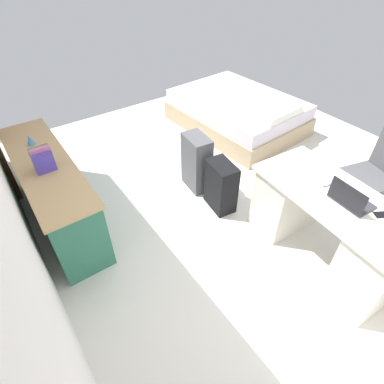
{
  "coord_description": "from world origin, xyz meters",
  "views": [
    {
      "loc": [
        -2.09,
        1.94,
        2.42
      ],
      "look_at": [
        -0.37,
        0.72,
        0.6
      ],
      "focal_mm": 28.88,
      "sensor_mm": 36.0,
      "label": 1
    }
  ],
  "objects_px": {
    "credenza": "(54,192)",
    "figurine_small": "(30,140)",
    "desk": "(327,226)",
    "bed": "(237,112)",
    "suitcase_black": "(221,186)",
    "cell_phone_near_laptop": "(383,215)",
    "suitcase_spare_grey": "(197,163)",
    "computer_mouse": "(326,183)",
    "office_chair": "(373,181)",
    "laptop": "(350,199)"
  },
  "relations": [
    {
      "from": "credenza",
      "to": "figurine_small",
      "type": "relative_size",
      "value": 16.36
    },
    {
      "from": "desk",
      "to": "credenza",
      "type": "xyz_separation_m",
      "value": [
        1.9,
        1.85,
        -0.01
      ]
    },
    {
      "from": "desk",
      "to": "figurine_small",
      "type": "height_order",
      "value": "figurine_small"
    },
    {
      "from": "bed",
      "to": "suitcase_black",
      "type": "height_order",
      "value": "bed"
    },
    {
      "from": "cell_phone_near_laptop",
      "to": "bed",
      "type": "bearing_deg",
      "value": 11.47
    },
    {
      "from": "desk",
      "to": "suitcase_spare_grey",
      "type": "bearing_deg",
      "value": 12.51
    },
    {
      "from": "bed",
      "to": "cell_phone_near_laptop",
      "type": "bearing_deg",
      "value": 160.33
    },
    {
      "from": "desk",
      "to": "figurine_small",
      "type": "distance_m",
      "value": 2.96
    },
    {
      "from": "cell_phone_near_laptop",
      "to": "figurine_small",
      "type": "bearing_deg",
      "value": 68.06
    },
    {
      "from": "credenza",
      "to": "computer_mouse",
      "type": "relative_size",
      "value": 18.0
    },
    {
      "from": "office_chair",
      "to": "cell_phone_near_laptop",
      "type": "bearing_deg",
      "value": 118.28
    },
    {
      "from": "computer_mouse",
      "to": "suitcase_spare_grey",
      "type": "bearing_deg",
      "value": 20.47
    },
    {
      "from": "bed",
      "to": "office_chair",
      "type": "bearing_deg",
      "value": 176.05
    },
    {
      "from": "desk",
      "to": "suitcase_spare_grey",
      "type": "xyz_separation_m",
      "value": [
        1.52,
        0.34,
        -0.04
      ]
    },
    {
      "from": "desk",
      "to": "cell_phone_near_laptop",
      "type": "distance_m",
      "value": 0.49
    },
    {
      "from": "suitcase_black",
      "to": "figurine_small",
      "type": "bearing_deg",
      "value": 60.1
    },
    {
      "from": "computer_mouse",
      "to": "figurine_small",
      "type": "relative_size",
      "value": 0.91
    },
    {
      "from": "office_chair",
      "to": "bed",
      "type": "xyz_separation_m",
      "value": [
        2.24,
        -0.15,
        -0.18
      ]
    },
    {
      "from": "computer_mouse",
      "to": "suitcase_black",
      "type": "bearing_deg",
      "value": 27.44
    },
    {
      "from": "desk",
      "to": "office_chair",
      "type": "bearing_deg",
      "value": -83.06
    },
    {
      "from": "bed",
      "to": "suitcase_spare_grey",
      "type": "bearing_deg",
      "value": 120.82
    },
    {
      "from": "cell_phone_near_laptop",
      "to": "office_chair",
      "type": "bearing_deg",
      "value": -30.57
    },
    {
      "from": "desk",
      "to": "suitcase_black",
      "type": "xyz_separation_m",
      "value": [
        1.08,
        0.34,
        -0.1
      ]
    },
    {
      "from": "computer_mouse",
      "to": "bed",
      "type": "bearing_deg",
      "value": -20.04
    },
    {
      "from": "suitcase_black",
      "to": "laptop",
      "type": "height_order",
      "value": "laptop"
    },
    {
      "from": "desk",
      "to": "figurine_small",
      "type": "relative_size",
      "value": 13.53
    },
    {
      "from": "office_chair",
      "to": "suitcase_black",
      "type": "xyz_separation_m",
      "value": [
        0.97,
        1.23,
        -0.13
      ]
    },
    {
      "from": "desk",
      "to": "laptop",
      "type": "xyz_separation_m",
      "value": [
        -0.09,
        0.01,
        0.4
      ]
    },
    {
      "from": "suitcase_spare_grey",
      "to": "computer_mouse",
      "type": "height_order",
      "value": "computer_mouse"
    },
    {
      "from": "bed",
      "to": "computer_mouse",
      "type": "relative_size",
      "value": 19.85
    },
    {
      "from": "bed",
      "to": "laptop",
      "type": "bearing_deg",
      "value": 156.44
    },
    {
      "from": "desk",
      "to": "credenza",
      "type": "height_order",
      "value": "credenza"
    },
    {
      "from": "suitcase_spare_grey",
      "to": "cell_phone_near_laptop",
      "type": "height_order",
      "value": "cell_phone_near_laptop"
    },
    {
      "from": "suitcase_black",
      "to": "computer_mouse",
      "type": "relative_size",
      "value": 5.71
    },
    {
      "from": "credenza",
      "to": "laptop",
      "type": "height_order",
      "value": "laptop"
    },
    {
      "from": "suitcase_spare_grey",
      "to": "computer_mouse",
      "type": "relative_size",
      "value": 6.79
    },
    {
      "from": "figurine_small",
      "to": "desk",
      "type": "bearing_deg",
      "value": -140.76
    },
    {
      "from": "suitcase_black",
      "to": "figurine_small",
      "type": "height_order",
      "value": "figurine_small"
    },
    {
      "from": "office_chair",
      "to": "credenza",
      "type": "xyz_separation_m",
      "value": [
        1.79,
        2.75,
        -0.04
      ]
    },
    {
      "from": "laptop",
      "to": "computer_mouse",
      "type": "height_order",
      "value": "laptop"
    },
    {
      "from": "figurine_small",
      "to": "computer_mouse",
      "type": "bearing_deg",
      "value": -137.87
    },
    {
      "from": "computer_mouse",
      "to": "office_chair",
      "type": "bearing_deg",
      "value": -89.4
    },
    {
      "from": "laptop",
      "to": "figurine_small",
      "type": "height_order",
      "value": "laptop"
    },
    {
      "from": "suitcase_spare_grey",
      "to": "laptop",
      "type": "distance_m",
      "value": 1.7
    },
    {
      "from": "desk",
      "to": "office_chair",
      "type": "height_order",
      "value": "office_chair"
    },
    {
      "from": "suitcase_spare_grey",
      "to": "cell_phone_near_laptop",
      "type": "xyz_separation_m",
      "value": [
        -1.85,
        -0.43,
        0.4
      ]
    },
    {
      "from": "laptop",
      "to": "bed",
      "type": "bearing_deg",
      "value": -23.56
    },
    {
      "from": "suitcase_spare_grey",
      "to": "bed",
      "type": "bearing_deg",
      "value": -53.25
    },
    {
      "from": "bed",
      "to": "figurine_small",
      "type": "bearing_deg",
      "value": 91.55
    },
    {
      "from": "suitcase_black",
      "to": "credenza",
      "type": "bearing_deg",
      "value": 69.77
    }
  ]
}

